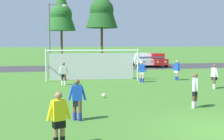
{
  "coord_description": "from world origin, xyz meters",
  "views": [
    {
      "loc": [
        -5.81,
        -8.73,
        3.04
      ],
      "look_at": [
        -1.96,
        9.2,
        1.33
      ],
      "focal_mm": 46.55,
      "sensor_mm": 36.0,
      "label": 1
    }
  ],
  "objects_px": {
    "parked_car_slot_center": "(143,60)",
    "street_lamp": "(51,37)",
    "player_trailing_back": "(77,100)",
    "parked_car_slot_far_left": "(61,61)",
    "referee": "(59,119)",
    "player_defender_far": "(195,90)",
    "soccer_goal": "(92,64)",
    "player_striker_near": "(214,76)",
    "player_winger_right": "(64,74)",
    "soccer_ball": "(104,95)",
    "parked_car_slot_center_left": "(111,60)",
    "player_winger_left": "(142,72)",
    "player_midfield_center": "(177,70)",
    "parked_car_slot_left": "(87,61)",
    "parked_car_slot_center_right": "(156,60)"
  },
  "relations": [
    {
      "from": "parked_car_slot_center",
      "to": "street_lamp",
      "type": "height_order",
      "value": "street_lamp"
    },
    {
      "from": "player_trailing_back",
      "to": "parked_car_slot_far_left",
      "type": "xyz_separation_m",
      "value": [
        0.31,
        24.89,
        0.05
      ]
    },
    {
      "from": "referee",
      "to": "player_defender_far",
      "type": "relative_size",
      "value": 1.0
    },
    {
      "from": "soccer_goal",
      "to": "player_striker_near",
      "type": "bearing_deg",
      "value": -40.94
    },
    {
      "from": "soccer_goal",
      "to": "player_striker_near",
      "type": "height_order",
      "value": "soccer_goal"
    },
    {
      "from": "player_winger_right",
      "to": "parked_car_slot_center",
      "type": "xyz_separation_m",
      "value": [
        10.77,
        14.52,
        0.05
      ]
    },
    {
      "from": "parked_car_slot_far_left",
      "to": "soccer_ball",
      "type": "bearing_deg",
      "value": -85.53
    },
    {
      "from": "parked_car_slot_center_left",
      "to": "street_lamp",
      "type": "distance_m",
      "value": 9.49
    },
    {
      "from": "player_winger_left",
      "to": "player_winger_right",
      "type": "height_order",
      "value": "same"
    },
    {
      "from": "player_midfield_center",
      "to": "player_defender_far",
      "type": "bearing_deg",
      "value": -110.07
    },
    {
      "from": "soccer_goal",
      "to": "player_trailing_back",
      "type": "height_order",
      "value": "soccer_goal"
    },
    {
      "from": "street_lamp",
      "to": "soccer_goal",
      "type": "bearing_deg",
      "value": -65.92
    },
    {
      "from": "player_striker_near",
      "to": "player_winger_right",
      "type": "distance_m",
      "value": 10.48
    },
    {
      "from": "player_winger_left",
      "to": "player_midfield_center",
      "type": "bearing_deg",
      "value": 10.81
    },
    {
      "from": "parked_car_slot_center",
      "to": "player_striker_near",
      "type": "bearing_deg",
      "value": -93.14
    },
    {
      "from": "parked_car_slot_left",
      "to": "referee",
      "type": "bearing_deg",
      "value": -98.87
    },
    {
      "from": "street_lamp",
      "to": "parked_car_slot_left",
      "type": "bearing_deg",
      "value": 48.12
    },
    {
      "from": "player_defender_far",
      "to": "player_trailing_back",
      "type": "xyz_separation_m",
      "value": [
        -5.62,
        -1.11,
        0.0
      ]
    },
    {
      "from": "player_defender_far",
      "to": "parked_car_slot_center_right",
      "type": "relative_size",
      "value": 0.39
    },
    {
      "from": "player_striker_near",
      "to": "player_trailing_back",
      "type": "bearing_deg",
      "value": -147.79
    },
    {
      "from": "soccer_ball",
      "to": "player_winger_left",
      "type": "bearing_deg",
      "value": 54.01
    },
    {
      "from": "parked_car_slot_center",
      "to": "player_trailing_back",
      "type": "bearing_deg",
      "value": -113.66
    },
    {
      "from": "soccer_goal",
      "to": "parked_car_slot_center",
      "type": "distance_m",
      "value": 14.59
    },
    {
      "from": "player_midfield_center",
      "to": "player_winger_right",
      "type": "bearing_deg",
      "value": -174.67
    },
    {
      "from": "player_trailing_back",
      "to": "parked_car_slot_center_left",
      "type": "height_order",
      "value": "parked_car_slot_center_left"
    },
    {
      "from": "parked_car_slot_far_left",
      "to": "parked_car_slot_left",
      "type": "xyz_separation_m",
      "value": [
        3.16,
        -0.4,
        0.0
      ]
    },
    {
      "from": "soccer_ball",
      "to": "parked_car_slot_center_right",
      "type": "relative_size",
      "value": 0.05
    },
    {
      "from": "parked_car_slot_far_left",
      "to": "soccer_goal",
      "type": "bearing_deg",
      "value": -80.45
    },
    {
      "from": "player_striker_near",
      "to": "parked_car_slot_center",
      "type": "relative_size",
      "value": 0.39
    },
    {
      "from": "player_defender_far",
      "to": "parked_car_slot_center_right",
      "type": "xyz_separation_m",
      "value": [
        6.74,
        22.94,
        0.05
      ]
    },
    {
      "from": "referee",
      "to": "player_winger_left",
      "type": "height_order",
      "value": "same"
    },
    {
      "from": "referee",
      "to": "player_winger_right",
      "type": "relative_size",
      "value": 1.0
    },
    {
      "from": "player_winger_left",
      "to": "parked_car_slot_center",
      "type": "bearing_deg",
      "value": 71.63
    },
    {
      "from": "referee",
      "to": "player_trailing_back",
      "type": "xyz_separation_m",
      "value": [
        0.79,
        2.82,
        0.0
      ]
    },
    {
      "from": "parked_car_slot_left",
      "to": "parked_car_slot_center_left",
      "type": "height_order",
      "value": "same"
    },
    {
      "from": "parked_car_slot_center_left",
      "to": "street_lamp",
      "type": "relative_size",
      "value": 0.6
    },
    {
      "from": "parked_car_slot_center",
      "to": "parked_car_slot_center_right",
      "type": "relative_size",
      "value": 0.99
    },
    {
      "from": "player_winger_left",
      "to": "player_trailing_back",
      "type": "bearing_deg",
      "value": -120.41
    },
    {
      "from": "soccer_goal",
      "to": "parked_car_slot_center_right",
      "type": "relative_size",
      "value": 1.77
    },
    {
      "from": "referee",
      "to": "street_lamp",
      "type": "height_order",
      "value": "street_lamp"
    },
    {
      "from": "soccer_goal",
      "to": "player_winger_right",
      "type": "distance_m",
      "value": 3.56
    },
    {
      "from": "soccer_goal",
      "to": "parked_car_slot_far_left",
      "type": "height_order",
      "value": "soccer_goal"
    },
    {
      "from": "soccer_goal",
      "to": "parked_car_slot_left",
      "type": "relative_size",
      "value": 1.8
    },
    {
      "from": "soccer_ball",
      "to": "parked_car_slot_center_left",
      "type": "relative_size",
      "value": 0.05
    },
    {
      "from": "soccer_goal",
      "to": "parked_car_slot_far_left",
      "type": "distance_m",
      "value": 12.63
    },
    {
      "from": "player_winger_right",
      "to": "parked_car_slot_center",
      "type": "distance_m",
      "value": 18.08
    },
    {
      "from": "player_striker_near",
      "to": "player_midfield_center",
      "type": "relative_size",
      "value": 1.0
    },
    {
      "from": "referee",
      "to": "parked_car_slot_left",
      "type": "distance_m",
      "value": 27.64
    },
    {
      "from": "player_midfield_center",
      "to": "street_lamp",
      "type": "distance_m",
      "value": 13.69
    },
    {
      "from": "soccer_goal",
      "to": "player_defender_far",
      "type": "xyz_separation_m",
      "value": [
        3.22,
        -11.33,
        -0.47
      ]
    }
  ]
}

